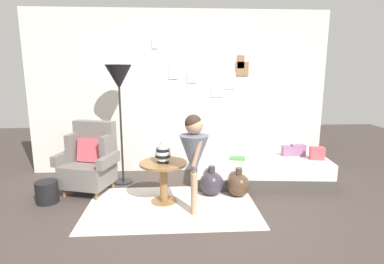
{
  "coord_description": "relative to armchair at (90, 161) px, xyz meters",
  "views": [
    {
      "loc": [
        -0.11,
        -3.16,
        1.69
      ],
      "look_at": [
        0.15,
        0.95,
        0.85
      ],
      "focal_mm": 29.18,
      "sensor_mm": 36.0,
      "label": 1
    }
  ],
  "objects": [
    {
      "name": "demijohn_far",
      "position": [
        2.02,
        -0.32,
        -0.28
      ],
      "size": [
        0.31,
        0.31,
        0.4
      ],
      "color": "#473323",
      "rests_on": "ground"
    },
    {
      "name": "ground_plane",
      "position": [
        1.26,
        -1.07,
        -0.44
      ],
      "size": [
        12.0,
        12.0,
        0.0
      ],
      "primitive_type": "plane",
      "color": "#423833"
    },
    {
      "name": "armchair",
      "position": [
        0.0,
        0.0,
        0.0
      ],
      "size": [
        0.86,
        0.74,
        0.97
      ],
      "color": "olive",
      "rests_on": "ground"
    },
    {
      "name": "book_on_daybed",
      "position": [
        2.08,
        0.06,
        -0.02
      ],
      "size": [
        0.25,
        0.2,
        0.03
      ],
      "primitive_type": "cube",
      "rotation": [
        0.0,
        0.0,
        -0.22
      ],
      "color": "#48823D",
      "rests_on": "daybed"
    },
    {
      "name": "demijohn_near",
      "position": [
        1.66,
        -0.26,
        -0.27
      ],
      "size": [
        0.33,
        0.33,
        0.41
      ],
      "color": "#332D38",
      "rests_on": "ground"
    },
    {
      "name": "pillow_mid",
      "position": [
        3.03,
        0.21,
        0.05
      ],
      "size": [
        0.21,
        0.13,
        0.17
      ],
      "primitive_type": "cube",
      "rotation": [
        0.0,
        0.0,
        -0.05
      ],
      "color": "gray",
      "rests_on": "daybed"
    },
    {
      "name": "gallery_wall",
      "position": [
        1.26,
        0.88,
        0.86
      ],
      "size": [
        4.8,
        0.12,
        2.6
      ],
      "color": "silver",
      "rests_on": "ground"
    },
    {
      "name": "side_table",
      "position": [
        1.02,
        -0.46,
        -0.05
      ],
      "size": [
        0.6,
        0.6,
        0.53
      ],
      "color": "olive",
      "rests_on": "ground"
    },
    {
      "name": "pillow_back",
      "position": [
        2.88,
        0.21,
        0.03
      ],
      "size": [
        0.18,
        0.12,
        0.15
      ],
      "primitive_type": "cube",
      "rotation": [
        0.0,
        0.0,
        -0.02
      ],
      "color": "gray",
      "rests_on": "daybed"
    },
    {
      "name": "magazine_basket",
      "position": [
        -0.47,
        -0.37,
        -0.3
      ],
      "size": [
        0.28,
        0.28,
        0.28
      ],
      "primitive_type": "cylinder",
      "color": "black",
      "rests_on": "ground"
    },
    {
      "name": "person_child",
      "position": [
        1.39,
        -0.8,
        0.33
      ],
      "size": [
        0.34,
        0.34,
        1.19
      ],
      "color": "tan",
      "rests_on": "ground"
    },
    {
      "name": "vase_striped",
      "position": [
        1.02,
        -0.47,
        0.21
      ],
      "size": [
        0.19,
        0.19,
        0.28
      ],
      "color": "black",
      "rests_on": "side_table"
    },
    {
      "name": "daybed",
      "position": [
        2.46,
        0.15,
        -0.24
      ],
      "size": [
        1.97,
        0.98,
        0.4
      ],
      "color": "#4C4742",
      "rests_on": "ground"
    },
    {
      "name": "floor_lamp",
      "position": [
        0.39,
        0.3,
        1.07
      ],
      "size": [
        0.38,
        0.38,
        1.75
      ],
      "color": "black",
      "rests_on": "ground"
    },
    {
      "name": "rug",
      "position": [
        1.12,
        -0.61,
        -0.43
      ],
      "size": [
        2.09,
        1.29,
        0.01
      ],
      "primitive_type": "cube",
      "color": "silver",
      "rests_on": "ground"
    },
    {
      "name": "pillow_head",
      "position": [
        3.22,
        -0.01,
        0.05
      ],
      "size": [
        0.21,
        0.15,
        0.18
      ],
      "primitive_type": "cube",
      "rotation": [
        0.0,
        0.0,
        -0.14
      ],
      "color": "#D64C56",
      "rests_on": "daybed"
    }
  ]
}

